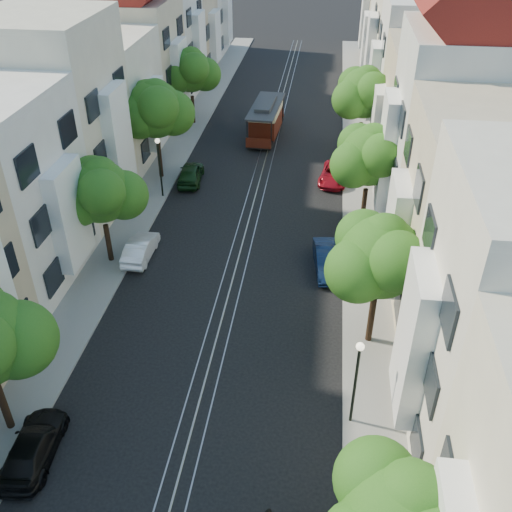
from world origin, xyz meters
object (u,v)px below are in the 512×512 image
(tree_w_b, at_px, (101,193))
(parked_car_w_far, at_px, (191,173))
(lamp_west, at_px, (159,159))
(tree_w_c, at_px, (156,110))
(parked_car_w_mid, at_px, (141,248))
(lamp_east, at_px, (357,372))
(parked_car_e_mid, at_px, (328,260))
(tree_e_c, at_px, (371,158))
(parked_car_w_near, at_px, (33,447))
(parked_car_e_far, at_px, (334,174))
(tree_e_b, at_px, (381,259))
(tree_e_d, at_px, (365,94))
(cable_car, at_px, (266,118))
(tree_w_d, at_px, (191,72))

(tree_w_b, relative_size, parked_car_w_far, 1.58)
(lamp_west, distance_m, parked_car_w_far, 3.64)
(tree_w_c, relative_size, parked_car_w_mid, 1.93)
(lamp_east, bearing_deg, parked_car_e_mid, 96.20)
(tree_e_c, xyz_separation_m, parked_car_w_near, (-12.86, -19.15, -4.01))
(tree_w_c, distance_m, parked_car_e_mid, 16.60)
(tree_w_c, distance_m, parked_car_w_near, 24.61)
(parked_car_e_mid, bearing_deg, parked_car_w_mid, 173.14)
(parked_car_e_mid, bearing_deg, tree_w_c, 132.68)
(lamp_east, height_order, parked_car_w_mid, lamp_east)
(lamp_west, relative_size, parked_car_w_far, 1.05)
(parked_car_e_far, xyz_separation_m, parked_car_w_mid, (-10.95, -11.34, 0.03))
(tree_e_c, relative_size, parked_car_w_mid, 1.77)
(lamp_west, distance_m, parked_car_e_mid, 13.74)
(parked_car_e_mid, height_order, parked_car_w_far, parked_car_w_far)
(tree_e_b, bearing_deg, parked_car_e_mid, 110.34)
(tree_e_b, relative_size, parked_car_w_mid, 1.81)
(tree_e_d, bearing_deg, parked_car_e_mid, -97.44)
(lamp_west, height_order, parked_car_w_far, lamp_west)
(tree_e_c, bearing_deg, parked_car_w_near, -123.88)
(cable_car, bearing_deg, tree_e_d, -17.26)
(tree_e_b, relative_size, lamp_east, 1.61)
(tree_w_d, bearing_deg, parked_car_w_mid, -85.88)
(tree_w_c, bearing_deg, tree_w_b, -90.00)
(lamp_east, relative_size, parked_car_w_near, 1.03)
(tree_e_d, height_order, cable_car, tree_e_d)
(tree_e_b, distance_m, lamp_east, 5.41)
(lamp_west, xyz_separation_m, parked_car_w_far, (1.41, 2.56, -2.17))
(tree_w_d, xyz_separation_m, parked_car_w_mid, (1.54, -21.37, -3.99))
(parked_car_w_far, bearing_deg, cable_car, -119.58)
(lamp_east, distance_m, cable_car, 30.68)
(parked_car_w_near, bearing_deg, tree_w_b, -87.93)
(tree_e_d, distance_m, parked_car_w_far, 14.37)
(cable_car, bearing_deg, parked_car_e_mid, -70.28)
(tree_e_b, relative_size, tree_w_b, 1.07)
(tree_e_c, height_order, parked_car_e_far, tree_e_c)
(tree_w_d, relative_size, lamp_west, 1.57)
(tree_w_d, xyz_separation_m, parked_car_e_far, (12.49, -10.03, -4.03))
(tree_e_d, distance_m, tree_w_d, 15.25)
(parked_car_w_near, distance_m, parked_car_w_mid, 13.78)
(parked_car_e_far, bearing_deg, parked_car_w_far, -164.52)
(tree_w_b, bearing_deg, lamp_west, 84.03)
(parked_car_w_far, bearing_deg, tree_e_d, -156.55)
(parked_car_e_far, relative_size, parked_car_w_near, 1.02)
(tree_e_d, height_order, parked_car_e_mid, tree_e_d)
(tree_e_d, height_order, parked_car_e_far, tree_e_d)
(tree_e_b, height_order, parked_car_w_far, tree_e_b)
(tree_w_c, bearing_deg, parked_car_e_mid, -39.91)
(tree_e_c, xyz_separation_m, parked_car_e_far, (-1.91, 5.97, -4.03))
(tree_e_c, xyz_separation_m, tree_w_c, (-14.40, 5.00, 0.47))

